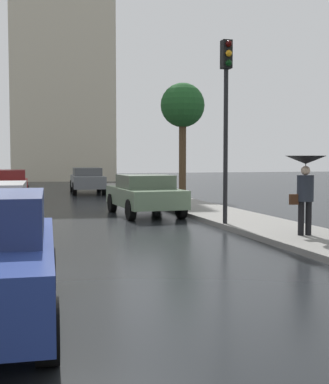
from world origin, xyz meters
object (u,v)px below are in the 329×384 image
(traffic_light, at_px, (226,99))
(street_tree_near, at_px, (183,108))
(car_red_far_ahead, at_px, (8,186))
(car_green_mid_road, at_px, (145,194))
(car_grey_far_lane, at_px, (87,180))
(pedestrian_with_umbrella_far, at_px, (305,175))

(traffic_light, distance_m, street_tree_near, 11.61)
(car_red_far_ahead, height_order, traffic_light, traffic_light)
(car_green_mid_road, height_order, car_red_far_ahead, car_red_far_ahead)
(street_tree_near, bearing_deg, car_grey_far_lane, 133.06)
(car_red_far_ahead, distance_m, street_tree_near, 9.00)
(car_grey_far_lane, height_order, pedestrian_with_umbrella_far, pedestrian_with_umbrella_far)
(car_green_mid_road, distance_m, traffic_light, 5.01)
(car_red_far_ahead, height_order, car_grey_far_lane, car_red_far_ahead)
(car_red_far_ahead, xyz_separation_m, car_grey_far_lane, (4.11, 5.34, 0.01))
(car_grey_far_lane, bearing_deg, street_tree_near, -43.11)
(car_green_mid_road, bearing_deg, car_red_far_ahead, 122.94)
(car_green_mid_road, relative_size, car_grey_far_lane, 0.89)
(traffic_light, bearing_deg, car_grey_far_lane, 95.83)
(car_grey_far_lane, distance_m, street_tree_near, 6.96)
(car_grey_far_lane, height_order, street_tree_near, street_tree_near)
(traffic_light, bearing_deg, pedestrian_with_umbrella_far, -70.42)
(car_green_mid_road, xyz_separation_m, street_tree_near, (3.73, 7.36, 3.65))
(car_green_mid_road, bearing_deg, car_grey_far_lane, 89.61)
(car_green_mid_road, height_order, pedestrian_with_umbrella_far, pedestrian_with_umbrella_far)
(pedestrian_with_umbrella_far, height_order, traffic_light, traffic_light)
(street_tree_near, bearing_deg, traffic_light, -102.27)
(car_green_mid_road, height_order, car_grey_far_lane, car_grey_far_lane)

